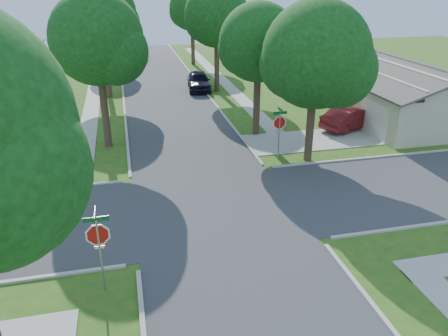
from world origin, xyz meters
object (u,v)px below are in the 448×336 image
tree_w_far (106,16)px  car_curb_east (199,81)px  car_driveway (351,118)px  house_ne_far (301,54)px  tree_e_far (192,10)px  tree_w_mid (102,17)px  tree_ne_corner (317,60)px  house_ne_near (395,94)px  stop_sign_ne (279,125)px  stop_sign_sw (98,238)px  tree_e_near (259,46)px  tree_w_near (98,43)px  car_curb_west (139,53)px  tree_e_mid (217,18)px

tree_w_far → car_curb_east: tree_w_far is taller
car_driveway → house_ne_far: bearing=-36.2°
tree_e_far → car_curb_east: (-1.55, -12.20, -5.15)m
car_curb_east → tree_w_mid: bearing=-167.9°
tree_e_far → tree_ne_corner: 29.85m
tree_w_mid → house_ne_near: tree_w_mid is taller
stop_sign_ne → tree_e_far: tree_e_far is taller
stop_sign_sw → tree_e_far: size_ratio=0.34×
stop_sign_ne → tree_w_far: (-9.35, 29.31, 3.48)m
stop_sign_ne → tree_e_near: tree_e_near is taller
tree_w_far → car_driveway: tree_w_far is taller
tree_w_far → house_ne_far: tree_w_far is taller
tree_w_near → car_curb_east: bearing=58.5°
stop_sign_ne → tree_ne_corner: (1.66, -0.49, 3.56)m
stop_sign_ne → car_curb_west: stop_sign_ne is taller
tree_ne_corner → car_curb_east: (-3.16, 17.60, -4.76)m
tree_e_near → tree_w_far: 26.71m
tree_e_far → tree_w_far: (-9.40, -0.00, -0.47)m
car_driveway → tree_e_mid: bearing=4.9°
house_ne_near → house_ne_far: size_ratio=1.00×
tree_e_near → tree_w_far: bearing=110.6°
tree_e_far → tree_w_far: bearing=-180.0°
tree_ne_corner → house_ne_far: 26.91m
stop_sign_sw → tree_e_mid: tree_e_mid is taller
house_ne_near → stop_sign_sw: bearing=-142.8°
stop_sign_sw → tree_ne_corner: tree_ne_corner is taller
stop_sign_sw → car_curb_west: bearing=85.5°
house_ne_near → car_curb_west: size_ratio=2.89×
tree_e_near → house_ne_near: bearing=10.0°
car_curb_east → house_ne_far: bearing=35.6°
tree_e_far → tree_e_near: bearing=-90.0°
tree_w_near → tree_w_mid: bearing=90.0°
car_driveway → car_curb_east: (-8.13, 13.11, 0.06)m
tree_w_near → tree_e_mid: bearing=51.9°
tree_e_near → tree_w_near: size_ratio=0.92×
tree_e_far → house_ne_far: tree_e_far is taller
tree_e_mid → tree_w_mid: bearing=180.0°
tree_w_near → tree_w_far: (-0.01, 25.00, -0.61)m
tree_e_near → tree_ne_corner: 5.06m
tree_w_far → tree_ne_corner: (11.01, -29.80, 0.09)m
car_curb_east → tree_e_mid: bearing=-21.0°
tree_e_near → tree_e_far: 25.00m
tree_w_mid → car_curb_west: (3.44, 18.48, -5.80)m
stop_sign_ne → car_curb_west: (-5.90, 34.78, -1.35)m
house_ne_far → tree_e_far: bearing=156.0°
tree_e_far → tree_w_mid: bearing=-125.9°
tree_ne_corner → tree_w_near: bearing=156.4°
tree_w_near → car_curb_east: size_ratio=1.85×
tree_w_near → car_curb_east: (7.84, 12.80, -5.29)m
tree_w_near → tree_e_near: bearing=-0.0°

